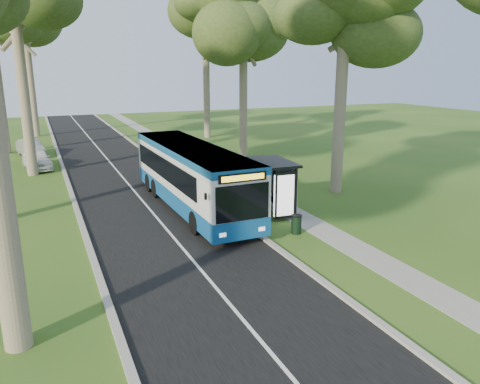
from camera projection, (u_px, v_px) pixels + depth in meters
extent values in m
plane|color=#2D531A|center=(269.00, 244.00, 19.66)|extent=(120.00, 120.00, 0.00)
cube|color=black|center=(137.00, 195.00, 27.16)|extent=(7.00, 100.00, 0.02)
cube|color=#9E9B93|center=(195.00, 188.00, 28.50)|extent=(0.25, 100.00, 0.12)
cube|color=#9E9B93|center=(74.00, 200.00, 25.80)|extent=(0.25, 100.00, 0.12)
cube|color=white|center=(137.00, 194.00, 27.16)|extent=(0.12, 100.00, 0.00)
cube|color=gray|center=(240.00, 184.00, 29.67)|extent=(1.50, 100.00, 0.02)
cube|color=silver|center=(192.00, 174.00, 24.09)|extent=(2.86, 12.43, 2.94)
cube|color=navy|center=(192.00, 194.00, 24.37)|extent=(2.89, 12.46, 0.82)
cube|color=navy|center=(191.00, 149.00, 23.75)|extent=(2.89, 12.46, 0.33)
cube|color=black|center=(239.00, 203.00, 18.56)|extent=(2.32, 0.10, 1.50)
cube|color=yellow|center=(240.00, 178.00, 18.27)|extent=(1.86, 0.06, 0.23)
cube|color=black|center=(239.00, 237.00, 19.00)|extent=(2.48, 0.18, 0.31)
cylinder|color=black|center=(194.00, 223.00, 20.60)|extent=(0.31, 1.08, 1.07)
cylinder|color=black|center=(242.00, 216.00, 21.50)|extent=(0.31, 1.08, 1.07)
cylinder|color=black|center=(154.00, 185.00, 27.17)|extent=(0.31, 1.08, 1.07)
cylinder|color=black|center=(192.00, 181.00, 28.07)|extent=(0.31, 1.08, 1.07)
cylinder|color=gray|center=(261.00, 208.00, 20.77)|extent=(0.07, 0.07, 2.28)
cube|color=#0C468E|center=(261.00, 190.00, 20.56)|extent=(0.06, 0.32, 0.57)
cylinder|color=yellow|center=(260.00, 187.00, 20.51)|extent=(0.03, 0.20, 0.20)
cube|color=white|center=(261.00, 204.00, 20.72)|extent=(0.07, 0.28, 0.37)
cube|color=black|center=(297.00, 193.00, 22.66)|extent=(0.11, 0.11, 2.55)
cube|color=black|center=(272.00, 181.00, 24.98)|extent=(0.11, 0.11, 2.55)
cube|color=black|center=(273.00, 162.00, 23.23)|extent=(1.87, 3.21, 0.12)
cube|color=silver|center=(285.00, 185.00, 23.83)|extent=(0.20, 2.60, 2.04)
cube|color=black|center=(286.00, 195.00, 22.31)|extent=(1.08, 0.23, 2.25)
cube|color=white|center=(287.00, 195.00, 22.24)|extent=(0.87, 0.07, 1.99)
cube|color=black|center=(275.00, 201.00, 24.18)|extent=(0.50, 1.86, 0.06)
cylinder|color=black|center=(296.00, 225.00, 20.77)|extent=(0.45, 0.45, 0.81)
cylinder|color=black|center=(297.00, 216.00, 20.66)|extent=(0.49, 0.49, 0.05)
imported|color=white|center=(37.00, 159.00, 33.85)|extent=(2.21, 4.51, 1.48)
imported|color=#A3A5AB|center=(30.00, 148.00, 38.80)|extent=(2.36, 4.35, 1.36)
cylinder|color=#7A6B56|center=(23.00, 90.00, 30.64)|extent=(0.69, 0.69, 11.44)
cylinder|color=#7A6B56|center=(31.00, 81.00, 48.52)|extent=(0.69, 0.69, 11.56)
ellipsoid|color=#32481B|center=(24.00, 18.00, 46.94)|extent=(5.20, 5.20, 7.92)
cylinder|color=#7A6B56|center=(341.00, 98.00, 26.44)|extent=(0.67, 0.67, 10.98)
cylinder|color=#7A6B56|center=(243.00, 94.00, 36.90)|extent=(0.65, 0.65, 10.17)
ellipsoid|color=#32481B|center=(243.00, 22.00, 35.51)|extent=(5.20, 5.20, 6.97)
cylinder|color=#7A6B56|center=(207.00, 83.00, 47.87)|extent=(0.68, 0.68, 11.12)
ellipsoid|color=#32481B|center=(205.00, 22.00, 46.34)|extent=(5.20, 5.20, 7.63)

